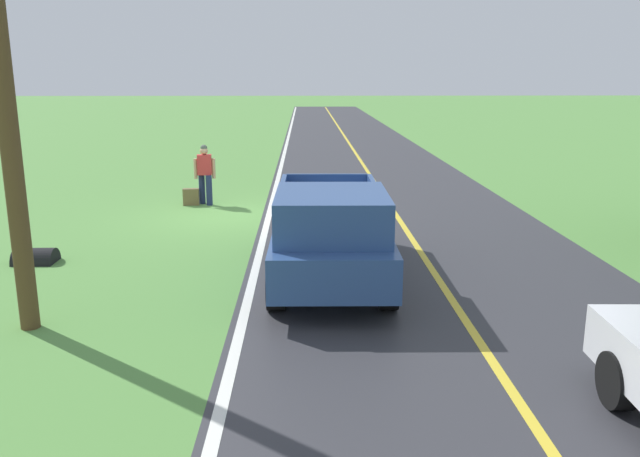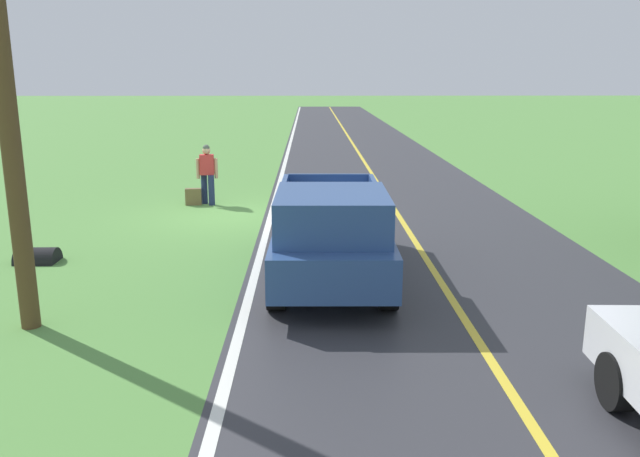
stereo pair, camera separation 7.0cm
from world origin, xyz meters
TOP-DOWN VIEW (x-y plane):
  - ground_plane at (0.00, 0.00)m, footprint 200.00×200.00m
  - road_surface at (-4.53, 0.00)m, footprint 7.26×120.00m
  - lane_edge_line at (-1.08, 0.00)m, footprint 0.16×117.60m
  - lane_centre_line at (-4.53, 0.00)m, footprint 0.14×117.60m
  - hitchhiker_walking at (0.85, -1.61)m, footprint 0.62×0.51m
  - suitcase_carried at (1.26, -1.49)m, footprint 0.48×0.24m
  - pickup_truck_passing at (-2.50, 5.67)m, footprint 2.16×5.43m
  - drainage_culvert at (3.41, 4.31)m, footprint 0.80×0.60m

SIDE VIEW (x-z plane):
  - ground_plane at x=0.00m, z-range 0.00..0.00m
  - drainage_culvert at x=3.41m, z-range -0.30..0.30m
  - road_surface at x=-4.53m, z-range 0.00..0.00m
  - lane_edge_line at x=-1.08m, z-range 0.00..0.01m
  - lane_centre_line at x=-4.53m, z-range 0.00..0.01m
  - suitcase_carried at x=1.26m, z-range 0.00..0.48m
  - pickup_truck_passing at x=-2.50m, z-range 0.06..1.88m
  - hitchhiker_walking at x=0.85m, z-range 0.11..1.85m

